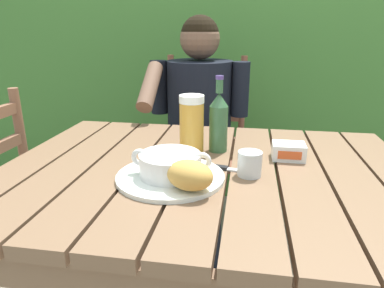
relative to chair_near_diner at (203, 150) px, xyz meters
The scene contains 12 objects.
dining_table 0.91m from the chair_near_diner, 81.97° to the right, with size 1.23×0.90×0.76m.
hedge_backdrop 1.05m from the chair_near_diner, 78.06° to the left, with size 3.93×0.91×2.96m.
chair_near_diner is the anchor object (origin of this frame).
person_eating 0.29m from the chair_near_diner, 90.84° to the right, with size 0.48×0.47×1.22m.
serving_plate 1.02m from the chair_near_diner, 87.84° to the right, with size 0.30×0.30×0.01m.
soup_bowl 1.03m from the chair_near_diner, 87.84° to the right, with size 0.22×0.17×0.07m.
bread_roll 1.11m from the chair_near_diner, 84.36° to the right, with size 0.14×0.12×0.08m.
beer_glass 0.85m from the chair_near_diner, 85.44° to the right, with size 0.08×0.08×0.19m.
beer_bottle 0.83m from the chair_near_diner, 78.77° to the right, with size 0.06×0.06×0.25m.
water_glass_small 1.00m from the chair_near_diner, 74.78° to the right, with size 0.07×0.07×0.07m.
butter_tub 0.91m from the chair_near_diner, 64.29° to the right, with size 0.10×0.08×0.05m.
table_knife 0.95m from the chair_near_diner, 78.28° to the right, with size 0.15×0.04×0.01m.
Camera 1 is at (0.11, -0.94, 1.15)m, focal length 32.06 mm.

